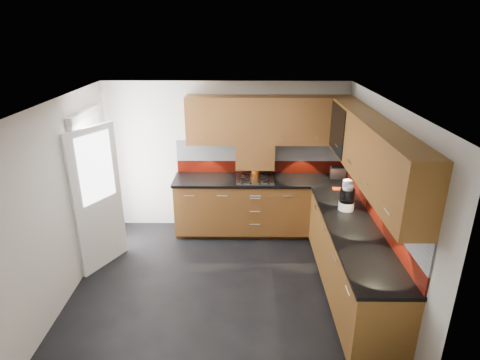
{
  "coord_description": "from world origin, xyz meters",
  "views": [
    {
      "loc": [
        0.27,
        -4.34,
        3.19
      ],
      "look_at": [
        0.23,
        0.65,
        1.25
      ],
      "focal_mm": 30.0,
      "sensor_mm": 36.0,
      "label": 1
    }
  ],
  "objects_px": {
    "gas_hob": "(255,178)",
    "toaster": "(338,173)",
    "utensil_pot": "(255,169)",
    "food_processor": "(347,199)"
  },
  "relations": [
    {
      "from": "gas_hob",
      "to": "toaster",
      "type": "xyz_separation_m",
      "value": [
        1.3,
        0.08,
        0.07
      ]
    },
    {
      "from": "gas_hob",
      "to": "utensil_pot",
      "type": "height_order",
      "value": "utensil_pot"
    },
    {
      "from": "utensil_pot",
      "to": "toaster",
      "type": "relative_size",
      "value": 1.67
    },
    {
      "from": "utensil_pot",
      "to": "toaster",
      "type": "distance_m",
      "value": 1.29
    },
    {
      "from": "toaster",
      "to": "utensil_pot",
      "type": "bearing_deg",
      "value": 174.95
    },
    {
      "from": "gas_hob",
      "to": "toaster",
      "type": "distance_m",
      "value": 1.3
    },
    {
      "from": "gas_hob",
      "to": "food_processor",
      "type": "relative_size",
      "value": 1.75
    },
    {
      "from": "gas_hob",
      "to": "utensil_pot",
      "type": "distance_m",
      "value": 0.21
    },
    {
      "from": "toaster",
      "to": "food_processor",
      "type": "relative_size",
      "value": 0.77
    },
    {
      "from": "utensil_pot",
      "to": "food_processor",
      "type": "distance_m",
      "value": 1.71
    }
  ]
}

